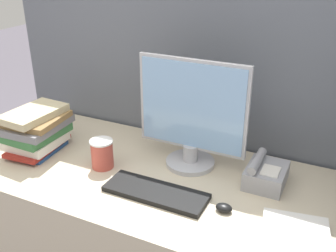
{
  "coord_description": "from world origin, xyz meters",
  "views": [
    {
      "loc": [
        0.68,
        -0.87,
        1.63
      ],
      "look_at": [
        0.06,
        0.41,
        0.96
      ],
      "focal_mm": 42.0,
      "sensor_mm": 36.0,
      "label": 1
    }
  ],
  "objects_px": {
    "monitor": "(192,118)",
    "book_stack": "(36,130)",
    "keyboard": "(156,192)",
    "coffee_cup": "(102,154)",
    "desk_telephone": "(265,174)",
    "mouse": "(224,208)"
  },
  "relations": [
    {
      "from": "desk_telephone",
      "to": "book_stack",
      "type": "bearing_deg",
      "value": -169.89
    },
    {
      "from": "mouse",
      "to": "book_stack",
      "type": "relative_size",
      "value": 0.2
    },
    {
      "from": "mouse",
      "to": "coffee_cup",
      "type": "xyz_separation_m",
      "value": [
        -0.57,
        0.07,
        0.05
      ]
    },
    {
      "from": "keyboard",
      "to": "coffee_cup",
      "type": "relative_size",
      "value": 3.19
    },
    {
      "from": "monitor",
      "to": "book_stack",
      "type": "xyz_separation_m",
      "value": [
        -0.69,
        -0.19,
        -0.12
      ]
    },
    {
      "from": "coffee_cup",
      "to": "book_stack",
      "type": "relative_size",
      "value": 0.42
    },
    {
      "from": "mouse",
      "to": "desk_telephone",
      "type": "xyz_separation_m",
      "value": [
        0.09,
        0.24,
        0.03
      ]
    },
    {
      "from": "keyboard",
      "to": "coffee_cup",
      "type": "xyz_separation_m",
      "value": [
        -0.3,
        0.09,
        0.05
      ]
    },
    {
      "from": "mouse",
      "to": "desk_telephone",
      "type": "bearing_deg",
      "value": 69.87
    },
    {
      "from": "keyboard",
      "to": "coffee_cup",
      "type": "height_order",
      "value": "coffee_cup"
    },
    {
      "from": "book_stack",
      "to": "monitor",
      "type": "bearing_deg",
      "value": 15.79
    },
    {
      "from": "mouse",
      "to": "coffee_cup",
      "type": "height_order",
      "value": "coffee_cup"
    },
    {
      "from": "keyboard",
      "to": "desk_telephone",
      "type": "bearing_deg",
      "value": 35.93
    },
    {
      "from": "monitor",
      "to": "keyboard",
      "type": "relative_size",
      "value": 1.18
    },
    {
      "from": "book_stack",
      "to": "keyboard",
      "type": "bearing_deg",
      "value": -6.89
    },
    {
      "from": "monitor",
      "to": "keyboard",
      "type": "bearing_deg",
      "value": -96.21
    },
    {
      "from": "keyboard",
      "to": "coffee_cup",
      "type": "bearing_deg",
      "value": 164.15
    },
    {
      "from": "desk_telephone",
      "to": "monitor",
      "type": "bearing_deg",
      "value": 177.76
    },
    {
      "from": "mouse",
      "to": "book_stack",
      "type": "xyz_separation_m",
      "value": [
        -0.93,
        0.06,
        0.09
      ]
    },
    {
      "from": "monitor",
      "to": "book_stack",
      "type": "height_order",
      "value": "monitor"
    },
    {
      "from": "keyboard",
      "to": "mouse",
      "type": "distance_m",
      "value": 0.27
    },
    {
      "from": "coffee_cup",
      "to": "desk_telephone",
      "type": "xyz_separation_m",
      "value": [
        0.66,
        0.17,
        -0.02
      ]
    }
  ]
}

